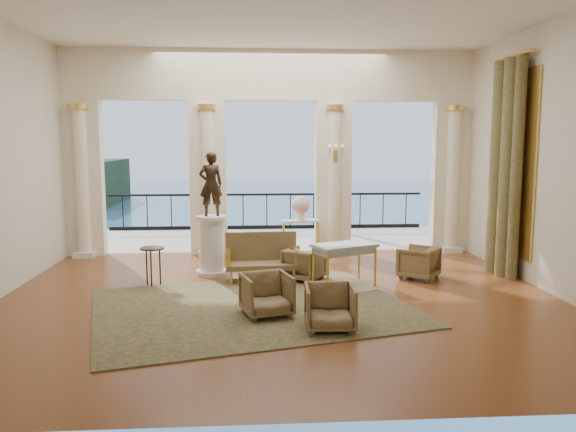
{
  "coord_description": "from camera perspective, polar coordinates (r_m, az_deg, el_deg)",
  "views": [
    {
      "loc": [
        -0.46,
        -8.72,
        2.5
      ],
      "look_at": [
        0.16,
        0.6,
        1.27
      ],
      "focal_mm": 35.0,
      "sensor_mm": 36.0,
      "label": 1
    }
  ],
  "objects": [
    {
      "name": "floor",
      "position": [
        9.08,
        -0.79,
        -8.47
      ],
      "size": [
        9.0,
        9.0,
        0.0
      ],
      "primitive_type": "plane",
      "color": "#462612",
      "rests_on": "ground"
    },
    {
      "name": "room_walls",
      "position": [
        7.62,
        -0.38,
        10.36
      ],
      "size": [
        9.0,
        9.0,
        9.0
      ],
      "color": "beige",
      "rests_on": "ground"
    },
    {
      "name": "arcade",
      "position": [
        12.55,
        -1.74,
        7.89
      ],
      "size": [
        9.0,
        0.56,
        4.5
      ],
      "color": "beige",
      "rests_on": "ground"
    },
    {
      "name": "terrace",
      "position": [
        14.75,
        -1.98,
        -2.44
      ],
      "size": [
        10.0,
        3.6,
        0.1
      ],
      "primitive_type": "cube",
      "color": "#B9B19D",
      "rests_on": "ground"
    },
    {
      "name": "balustrade",
      "position": [
        16.26,
        -2.17,
        0.13
      ],
      "size": [
        9.0,
        0.06,
        1.03
      ],
      "color": "black",
      "rests_on": "terrace"
    },
    {
      "name": "palm_tree",
      "position": [
        15.59,
        5.42,
        13.34
      ],
      "size": [
        2.0,
        2.0,
        4.5
      ],
      "color": "#4C3823",
      "rests_on": "terrace"
    },
    {
      "name": "headland",
      "position": [
        84.26,
        -24.36,
        3.11
      ],
      "size": [
        22.0,
        18.0,
        6.0
      ],
      "primitive_type": "cube",
      "color": "black",
      "rests_on": "sea"
    },
    {
      "name": "sea",
      "position": [
        69.24,
        -3.4,
        0.46
      ],
      "size": [
        160.0,
        160.0,
        0.0
      ],
      "primitive_type": "plane",
      "color": "#2D678C",
      "rests_on": "ground"
    },
    {
      "name": "curtain",
      "position": [
        11.27,
        21.13,
        4.57
      ],
      "size": [
        0.33,
        1.4,
        4.09
      ],
      "color": "#4C4522",
      "rests_on": "ground"
    },
    {
      "name": "window_frame",
      "position": [
        11.35,
        22.0,
        4.95
      ],
      "size": [
        0.04,
        1.6,
        3.4
      ],
      "primitive_type": "cube",
      "color": "#EBB84D",
      "rests_on": "room_walls"
    },
    {
      "name": "wall_sconce",
      "position": [
        12.37,
        4.85,
        6.23
      ],
      "size": [
        0.3,
        0.11,
        0.33
      ],
      "color": "#EBB84D",
      "rests_on": "arcade"
    },
    {
      "name": "rug",
      "position": [
        8.64,
        -3.63,
        -9.24
      ],
      "size": [
        5.38,
        4.65,
        0.02
      ],
      "primitive_type": "cube",
      "rotation": [
        0.0,
        0.0,
        0.26
      ],
      "color": "#2C331A",
      "rests_on": "ground"
    },
    {
      "name": "armchair_a",
      "position": [
        8.18,
        -2.18,
        -7.79
      ],
      "size": [
        0.81,
        0.78,
        0.68
      ],
      "primitive_type": "imported",
      "rotation": [
        0.0,
        0.0,
        0.27
      ],
      "color": "#46351D",
      "rests_on": "ground"
    },
    {
      "name": "armchair_b",
      "position": [
        7.61,
        4.29,
        -9.03
      ],
      "size": [
        0.68,
        0.64,
        0.67
      ],
      "primitive_type": "imported",
      "rotation": [
        0.0,
        0.0,
        -0.04
      ],
      "color": "#46351D",
      "rests_on": "ground"
    },
    {
      "name": "armchair_c",
      "position": [
        10.63,
        13.11,
        -4.47
      ],
      "size": [
        0.86,
        0.87,
        0.65
      ],
      "primitive_type": "imported",
      "rotation": [
        0.0,
        0.0,
        -2.24
      ],
      "color": "#46351D",
      "rests_on": "ground"
    },
    {
      "name": "armchair_d",
      "position": [
        10.23,
        1.65,
        -4.76
      ],
      "size": [
        0.86,
        0.85,
        0.65
      ],
      "primitive_type": "imported",
      "rotation": [
        0.0,
        0.0,
        2.52
      ],
      "color": "#46351D",
      "rests_on": "ground"
    },
    {
      "name": "settee",
      "position": [
        10.24,
        -2.71,
        -4.17
      ],
      "size": [
        1.33,
        0.62,
        0.86
      ],
      "rotation": [
        0.0,
        0.0,
        0.05
      ],
      "color": "#46351D",
      "rests_on": "ground"
    },
    {
      "name": "game_table",
      "position": [
        9.82,
        5.74,
        -3.3
      ],
      "size": [
        1.23,
        0.98,
        0.74
      ],
      "rotation": [
        0.0,
        0.0,
        0.43
      ],
      "color": "#899EAF",
      "rests_on": "ground"
    },
    {
      "name": "pedestal",
      "position": [
        10.72,
        -7.73,
        -3.08
      ],
      "size": [
        0.61,
        0.61,
        1.12
      ],
      "color": "silver",
      "rests_on": "ground"
    },
    {
      "name": "statue",
      "position": [
        10.57,
        -7.85,
        3.23
      ],
      "size": [
        0.49,
        0.38,
        1.2
      ],
      "primitive_type": "imported",
      "rotation": [
        0.0,
        0.0,
        3.37
      ],
      "color": "black",
      "rests_on": "pedestal"
    },
    {
      "name": "console_table",
      "position": [
        12.32,
        1.29,
        -1.04
      ],
      "size": [
        0.89,
        0.48,
        0.81
      ],
      "rotation": [
        0.0,
        0.0,
        0.19
      ],
      "color": "silver",
      "rests_on": "ground"
    },
    {
      "name": "urn",
      "position": [
        12.26,
        1.29,
        0.98
      ],
      "size": [
        0.4,
        0.4,
        0.52
      ],
      "color": "white",
      "rests_on": "console_table"
    },
    {
      "name": "side_table",
      "position": [
        10.07,
        -13.63,
        -3.67
      ],
      "size": [
        0.42,
        0.42,
        0.68
      ],
      "color": "black",
      "rests_on": "ground"
    }
  ]
}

